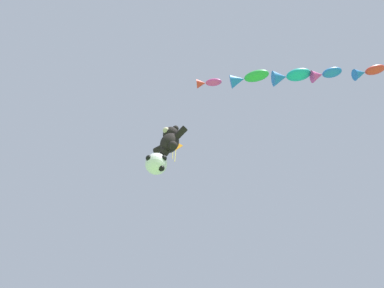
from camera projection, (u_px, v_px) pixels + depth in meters
teddy_bear_kite at (170, 140)px, 13.27m from camera, size 2.25×0.99×2.28m
soccer_ball_kite at (156, 164)px, 12.09m from camera, size 1.16×1.15×1.06m
fish_kite_magenta at (207, 83)px, 15.46m from camera, size 1.53×1.28×0.56m
fish_kite_emerald at (247, 78)px, 15.20m from camera, size 2.36×1.69×0.83m
fish_kite_teal at (289, 76)px, 15.52m from camera, size 2.35×1.88×0.95m
fish_kite_cobalt at (325, 74)px, 15.15m from camera, size 1.83×1.39×0.75m
fish_kite_crimson at (367, 72)px, 14.65m from camera, size 1.76×1.26×0.68m
diamond_kite at (175, 147)px, 18.44m from camera, size 0.90×0.71×2.82m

